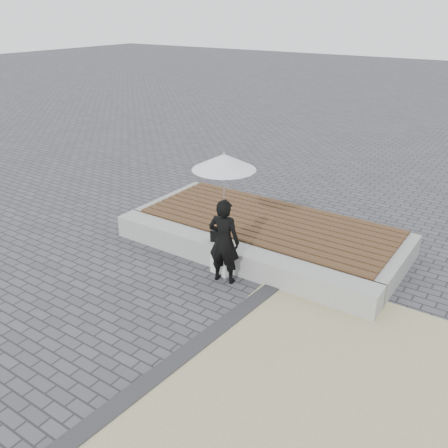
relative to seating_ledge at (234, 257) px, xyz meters
The scene contains 11 objects.
ground 1.61m from the seating_ledge, 90.00° to the right, with size 80.00×80.00×0.00m, color #48484D.
terrazzo_zone 3.83m from the seating_ledge, 33.27° to the right, with size 5.00×5.00×0.02m, color #C2B484.
edging_band 2.24m from the seating_ledge, 70.35° to the right, with size 0.25×5.20×0.04m, color #2F2F32.
seating_ledge is the anchor object (origin of this frame).
timber_platform 1.20m from the seating_ledge, 90.00° to the left, with size 5.00×2.00×0.40m, color gray.
timber_decking 1.22m from the seating_ledge, 90.00° to the left, with size 4.60×2.00×0.04m, color brown, non-canonical shape.
woman 0.68m from the seating_ledge, 76.24° to the right, with size 0.51×0.34×1.40m, color black.
parasol 1.85m from the seating_ledge, 76.24° to the right, with size 0.95×0.95×1.21m.
handbag 0.43m from the seating_ledge, behind, with size 0.29×0.10×0.21m, color black.
canvas_tote 0.31m from the seating_ledge, 100.40° to the right, with size 0.34×0.14×0.36m, color silver.
magazine 0.39m from the seating_ledge, 98.94° to the right, with size 0.26×0.19×0.01m, color #EB444B.
Camera 1 is at (3.90, -4.39, 4.05)m, focal length 38.55 mm.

